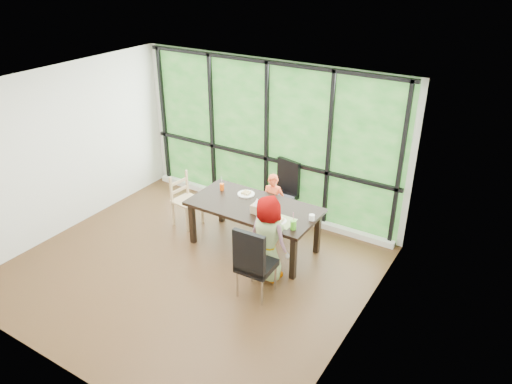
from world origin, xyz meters
TOP-DOWN VIEW (x-y plane):
  - ground at (0.00, 0.00)m, footprint 5.00×5.00m
  - back_wall at (0.00, 2.25)m, footprint 5.00×0.00m
  - foliage_backdrop at (0.00, 2.23)m, footprint 4.80×0.02m
  - window_mullions at (0.00, 2.19)m, footprint 4.80×0.06m
  - window_sill at (0.00, 2.15)m, footprint 4.80×0.12m
  - dining_table at (0.48, 1.01)m, footprint 2.01×1.00m
  - chair_window_leather at (0.42, 1.97)m, footprint 0.54×0.54m
  - chair_interior_leather at (1.13, 0.04)m, footprint 0.48×0.48m
  - chair_end_beech at (-0.86, 1.03)m, footprint 0.45×0.47m
  - child_toddler at (0.48, 1.61)m, footprint 0.42×0.33m
  - child_older at (1.08, 0.45)m, footprint 0.69×0.51m
  - placemat at (1.02, 0.81)m, footprint 0.47×0.35m
  - plate_far at (0.19, 1.26)m, footprint 0.27×0.27m
  - plate_near at (1.05, 0.79)m, footprint 0.23×0.23m
  - orange_cup at (-0.24, 1.19)m, footprint 0.07×0.07m
  - green_cup at (1.32, 0.71)m, footprint 0.08×0.08m
  - white_mug at (1.43, 1.08)m, footprint 0.08×0.08m
  - tissue_box at (0.64, 0.85)m, footprint 0.15×0.15m
  - crepe_rolls_far at (0.19, 1.26)m, footprint 0.15×0.12m
  - crepe_rolls_near at (1.05, 0.79)m, footprint 0.15×0.12m
  - straw_white at (-0.24, 1.19)m, footprint 0.01×0.04m
  - straw_pink at (1.32, 0.71)m, footprint 0.01×0.04m
  - tissue at (0.64, 0.85)m, footprint 0.12×0.12m

SIDE VIEW (x-z plane):
  - ground at x=0.00m, z-range 0.00..0.00m
  - window_sill at x=0.00m, z-range 0.00..0.10m
  - dining_table at x=0.48m, z-range 0.00..0.75m
  - chair_end_beech at x=-0.86m, z-range 0.00..0.90m
  - child_toddler at x=0.48m, z-range 0.00..1.02m
  - chair_window_leather at x=0.42m, z-range 0.00..1.08m
  - chair_interior_leather at x=1.13m, z-range 0.00..1.08m
  - child_older at x=1.08m, z-range 0.00..1.29m
  - placemat at x=1.02m, z-range 0.75..0.76m
  - plate_near at x=1.05m, z-range 0.75..0.76m
  - plate_far at x=0.19m, z-range 0.75..0.77m
  - crepe_rolls_near at x=1.05m, z-range 0.76..0.80m
  - crepe_rolls_far at x=0.19m, z-range 0.77..0.80m
  - white_mug at x=1.43m, z-range 0.75..0.84m
  - orange_cup at x=-0.24m, z-range 0.75..0.86m
  - green_cup at x=1.32m, z-range 0.75..0.88m
  - tissue_box at x=0.64m, z-range 0.75..0.88m
  - straw_white at x=-0.24m, z-range 0.80..1.00m
  - straw_pink at x=1.32m, z-range 0.82..1.02m
  - tissue at x=0.64m, z-range 0.88..0.99m
  - back_wall at x=0.00m, z-range -1.15..3.85m
  - foliage_backdrop at x=0.00m, z-range 0.03..2.67m
  - window_mullions at x=0.00m, z-range 0.03..2.67m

